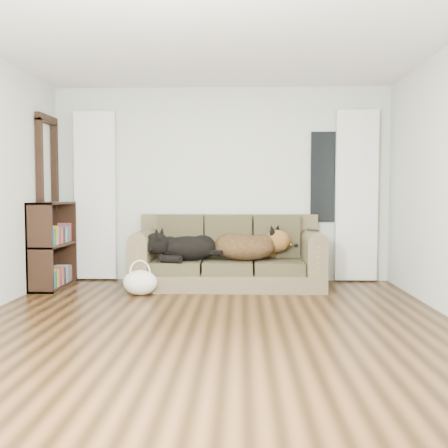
{
  "coord_description": "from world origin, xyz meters",
  "views": [
    {
      "loc": [
        0.27,
        -4.26,
        1.17
      ],
      "look_at": [
        0.07,
        1.6,
        0.82
      ],
      "focal_mm": 40.0,
      "sensor_mm": 36.0,
      "label": 1
    }
  ],
  "objects_px": {
    "sofa": "(228,251)",
    "tote_bag": "(140,281)",
    "bookshelf": "(53,248)",
    "dog_black_lab": "(184,250)",
    "dog_shepherd": "(248,249)"
  },
  "relations": [
    {
      "from": "dog_black_lab",
      "to": "dog_shepherd",
      "type": "height_order",
      "value": "dog_shepherd"
    },
    {
      "from": "dog_black_lab",
      "to": "bookshelf",
      "type": "relative_size",
      "value": 0.68
    },
    {
      "from": "sofa",
      "to": "dog_shepherd",
      "type": "distance_m",
      "value": 0.25
    },
    {
      "from": "sofa",
      "to": "dog_black_lab",
      "type": "bearing_deg",
      "value": -169.96
    },
    {
      "from": "tote_bag",
      "to": "bookshelf",
      "type": "distance_m",
      "value": 1.32
    },
    {
      "from": "sofa",
      "to": "tote_bag",
      "type": "relative_size",
      "value": 5.89
    },
    {
      "from": "dog_shepherd",
      "to": "bookshelf",
      "type": "relative_size",
      "value": 0.74
    },
    {
      "from": "dog_black_lab",
      "to": "bookshelf",
      "type": "distance_m",
      "value": 1.66
    },
    {
      "from": "dog_black_lab",
      "to": "tote_bag",
      "type": "distance_m",
      "value": 0.72
    },
    {
      "from": "bookshelf",
      "to": "tote_bag",
      "type": "bearing_deg",
      "value": -23.33
    },
    {
      "from": "sofa",
      "to": "tote_bag",
      "type": "height_order",
      "value": "sofa"
    },
    {
      "from": "tote_bag",
      "to": "bookshelf",
      "type": "xyz_separation_m",
      "value": [
        -1.19,
        0.44,
        0.34
      ]
    },
    {
      "from": "tote_bag",
      "to": "bookshelf",
      "type": "height_order",
      "value": "bookshelf"
    },
    {
      "from": "dog_black_lab",
      "to": "sofa",
      "type": "bearing_deg",
      "value": 4.58
    },
    {
      "from": "dog_shepherd",
      "to": "tote_bag",
      "type": "relative_size",
      "value": 2.0
    }
  ]
}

